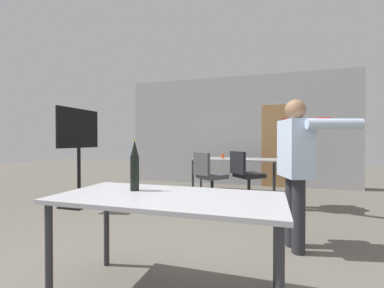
{
  "coord_description": "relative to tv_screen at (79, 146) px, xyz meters",
  "views": [
    {
      "loc": [
        0.85,
        -1.5,
        1.15
      ],
      "look_at": [
        -0.27,
        2.19,
        1.1
      ],
      "focal_mm": 24.0,
      "sensor_mm": 36.0,
      "label": 1
    }
  ],
  "objects": [
    {
      "name": "back_wall",
      "position": [
        2.41,
        3.03,
        0.35
      ],
      "size": [
        5.85,
        0.12,
        2.83
      ],
      "color": "#B2B5B7",
      "rests_on": "ground_plane"
    },
    {
      "name": "conference_table_near",
      "position": [
        2.53,
        -2.04,
        -0.37
      ],
      "size": [
        1.61,
        0.76,
        0.76
      ],
      "color": "#A8A8AD",
      "rests_on": "ground_plane"
    },
    {
      "name": "conference_table_far",
      "position": [
        2.47,
        1.95,
        -0.37
      ],
      "size": [
        1.82,
        0.8,
        0.76
      ],
      "color": "#A8A8AD",
      "rests_on": "ground_plane"
    },
    {
      "name": "tv_screen",
      "position": [
        0.0,
        0.0,
        0.0
      ],
      "size": [
        0.44,
        0.98,
        1.71
      ],
      "rotation": [
        0.0,
        0.0,
        1.57
      ],
      "color": "black",
      "rests_on": "ground_plane"
    },
    {
      "name": "person_near_casual",
      "position": [
        3.5,
        -0.85,
        -0.11
      ],
      "size": [
        0.85,
        0.61,
        1.58
      ],
      "rotation": [
        0.0,
        0.0,
        -1.28
      ],
      "color": "#28282D",
      "rests_on": "ground_plane"
    },
    {
      "name": "person_center_tall",
      "position": [
        3.62,
        0.9,
        -0.0
      ],
      "size": [
        0.76,
        0.82,
        1.75
      ],
      "rotation": [
        0.0,
        0.0,
        -1.85
      ],
      "color": "slate",
      "rests_on": "ground_plane"
    },
    {
      "name": "office_chair_side_rolled",
      "position": [
        2.79,
        1.22,
        -0.6
      ],
      "size": [
        0.69,
        0.68,
        0.95
      ],
      "rotation": [
        0.0,
        0.0,
        5.43
      ],
      "color": "black",
      "rests_on": "ground_plane"
    },
    {
      "name": "office_chair_mid_tucked",
      "position": [
        2.12,
        1.02,
        -0.62
      ],
      "size": [
        0.67,
        0.69,
        0.93
      ],
      "rotation": [
        0.0,
        0.0,
        5.63
      ],
      "color": "black",
      "rests_on": "ground_plane"
    },
    {
      "name": "beer_bottle",
      "position": [
        2.21,
        -1.95,
        -0.11
      ],
      "size": [
        0.07,
        0.07,
        0.4
      ],
      "color": "black",
      "rests_on": "conference_table_near"
    },
    {
      "name": "drink_cup",
      "position": [
        2.22,
        1.95,
        -0.25
      ],
      "size": [
        0.07,
        0.07,
        0.1
      ],
      "color": "#E05123",
      "rests_on": "conference_table_far"
    }
  ]
}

